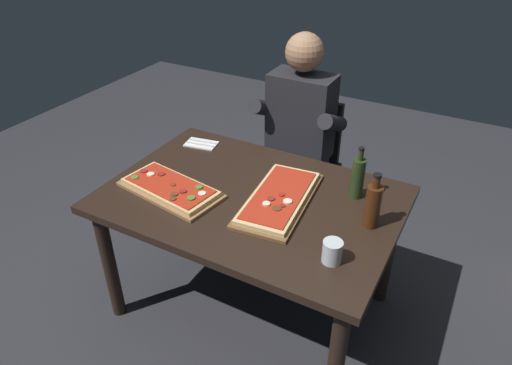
# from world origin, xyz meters

# --- Properties ---
(ground_plane) EXTENTS (6.40, 6.40, 0.00)m
(ground_plane) POSITION_xyz_m (0.00, 0.00, 0.00)
(ground_plane) COLOR #2D2D33
(dining_table) EXTENTS (1.40, 0.96, 0.74)m
(dining_table) POSITION_xyz_m (0.00, 0.00, 0.64)
(dining_table) COLOR black
(dining_table) RESTS_ON ground_plane
(pizza_rectangular_front) EXTENTS (0.55, 0.33, 0.05)m
(pizza_rectangular_front) POSITION_xyz_m (-0.36, -0.15, 0.76)
(pizza_rectangular_front) COLOR olive
(pizza_rectangular_front) RESTS_ON dining_table
(pizza_rectangular_left) EXTENTS (0.33, 0.60, 0.05)m
(pizza_rectangular_left) POSITION_xyz_m (0.14, 0.02, 0.76)
(pizza_rectangular_left) COLOR brown
(pizza_rectangular_left) RESTS_ON dining_table
(wine_bottle_dark) EXTENTS (0.07, 0.07, 0.26)m
(wine_bottle_dark) POSITION_xyz_m (0.57, 0.05, 0.85)
(wine_bottle_dark) COLOR #47230F
(wine_bottle_dark) RESTS_ON dining_table
(oil_bottle_amber) EXTENTS (0.06, 0.06, 0.27)m
(oil_bottle_amber) POSITION_xyz_m (0.44, 0.24, 0.85)
(oil_bottle_amber) COLOR #233819
(oil_bottle_amber) RESTS_ON dining_table
(tumbler_near_camera) EXTENTS (0.08, 0.08, 0.10)m
(tumbler_near_camera) POSITION_xyz_m (0.50, -0.25, 0.79)
(tumbler_near_camera) COLOR silver
(tumbler_near_camera) RESTS_ON dining_table
(napkin_cutlery_set) EXTENTS (0.20, 0.14, 0.01)m
(napkin_cutlery_set) POSITION_xyz_m (-0.51, 0.33, 0.74)
(napkin_cutlery_set) COLOR white
(napkin_cutlery_set) RESTS_ON dining_table
(diner_chair) EXTENTS (0.44, 0.44, 0.87)m
(diner_chair) POSITION_xyz_m (-0.09, 0.86, 0.49)
(diner_chair) COLOR black
(diner_chair) RESTS_ON ground_plane
(seated_diner) EXTENTS (0.53, 0.41, 1.33)m
(seated_diner) POSITION_xyz_m (-0.09, 0.74, 0.74)
(seated_diner) COLOR #23232D
(seated_diner) RESTS_ON ground_plane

